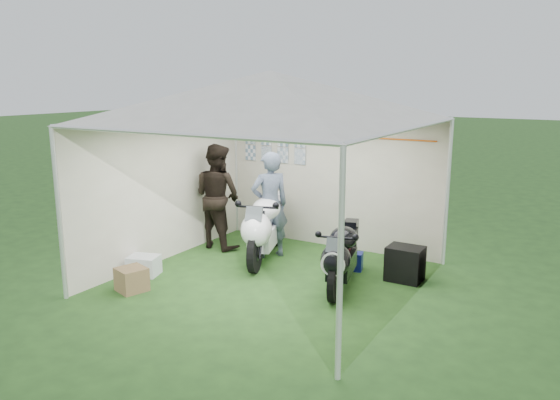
# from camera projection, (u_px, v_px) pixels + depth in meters

# --- Properties ---
(ground) EXTENTS (80.00, 80.00, 0.00)m
(ground) POSITION_uv_depth(u_px,v_px,m) (271.00, 280.00, 8.02)
(ground) COLOR #22441A
(ground) RESTS_ON ground
(canopy_tent) EXTENTS (5.66, 5.66, 3.00)m
(canopy_tent) POSITION_uv_depth(u_px,v_px,m) (271.00, 102.00, 7.50)
(canopy_tent) COLOR silver
(canopy_tent) RESTS_ON ground
(motorcycle_white) EXTENTS (0.96, 2.02, 1.03)m
(motorcycle_white) POSITION_uv_depth(u_px,v_px,m) (264.00, 226.00, 8.80)
(motorcycle_white) COLOR black
(motorcycle_white) RESTS_ON ground
(motorcycle_black) EXTENTS (0.68, 1.75, 0.88)m
(motorcycle_black) POSITION_uv_depth(u_px,v_px,m) (341.00, 255.00, 7.60)
(motorcycle_black) COLOR black
(motorcycle_black) RESTS_ON ground
(paddock_stand) EXTENTS (0.41, 0.31, 0.28)m
(paddock_stand) POSITION_uv_depth(u_px,v_px,m) (350.00, 261.00, 8.43)
(paddock_stand) COLOR #1822AD
(paddock_stand) RESTS_ON ground
(person_dark_jacket) EXTENTS (0.96, 0.79, 1.82)m
(person_dark_jacket) POSITION_uv_depth(u_px,v_px,m) (217.00, 196.00, 9.43)
(person_dark_jacket) COLOR black
(person_dark_jacket) RESTS_ON ground
(person_blue_jacket) EXTENTS (0.72, 0.76, 1.75)m
(person_blue_jacket) POSITION_uv_depth(u_px,v_px,m) (270.00, 205.00, 8.91)
(person_blue_jacket) COLOR slate
(person_blue_jacket) RESTS_ON ground
(equipment_box) EXTENTS (0.51, 0.41, 0.51)m
(equipment_box) POSITION_uv_depth(u_px,v_px,m) (405.00, 264.00, 7.95)
(equipment_box) COLOR black
(equipment_box) RESTS_ON ground
(crate_0) EXTENTS (0.52, 0.46, 0.29)m
(crate_0) POSITION_uv_depth(u_px,v_px,m) (144.00, 265.00, 8.19)
(crate_0) COLOR silver
(crate_0) RESTS_ON ground
(crate_1) EXTENTS (0.46, 0.46, 0.33)m
(crate_1) POSITION_uv_depth(u_px,v_px,m) (132.00, 279.00, 7.57)
(crate_1) COLOR brown
(crate_1) RESTS_ON ground
(crate_2) EXTENTS (0.32, 0.28, 0.20)m
(crate_2) POSITION_uv_depth(u_px,v_px,m) (134.00, 283.00, 7.63)
(crate_2) COLOR #B3B7BC
(crate_2) RESTS_ON ground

